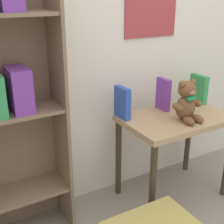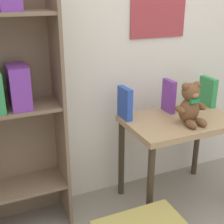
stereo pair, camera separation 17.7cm
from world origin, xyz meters
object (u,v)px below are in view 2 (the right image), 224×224
at_px(teddy_bear, 190,105).
at_px(book_standing_purple, 169,96).
at_px(bookshelf_side, 5,91).
at_px(book_standing_blue, 125,103).
at_px(book_standing_green, 208,92).
at_px(display_table, 179,132).

bearing_deg(teddy_bear, book_standing_purple, 92.43).
distance_m(bookshelf_side, teddy_bear, 1.04).
relative_size(book_standing_blue, book_standing_green, 1.01).
height_order(bookshelf_side, book_standing_purple, bookshelf_side).
bearing_deg(book_standing_blue, book_standing_purple, -4.28).
height_order(display_table, book_standing_green, book_standing_green).
bearing_deg(bookshelf_side, book_standing_blue, -1.92).
bearing_deg(book_standing_blue, display_table, -28.55).
xyz_separation_m(teddy_bear, book_standing_green, (0.30, 0.21, -0.02)).
distance_m(display_table, book_standing_green, 0.39).
relative_size(display_table, book_standing_purple, 3.23).
bearing_deg(book_standing_green, bookshelf_side, 179.27).
xyz_separation_m(book_standing_blue, book_standing_purple, (0.31, -0.01, 0.01)).
bearing_deg(book_standing_purple, book_standing_blue, 178.86).
relative_size(display_table, teddy_bear, 2.72).
distance_m(teddy_bear, book_standing_green, 0.37).
distance_m(book_standing_blue, book_standing_green, 0.62).
relative_size(teddy_bear, book_standing_purple, 1.19).
bearing_deg(teddy_bear, bookshelf_side, 166.27).
height_order(display_table, book_standing_blue, book_standing_blue).
bearing_deg(bookshelf_side, teddy_bear, -13.73).
distance_m(teddy_bear, book_standing_blue, 0.39).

